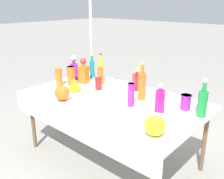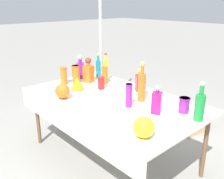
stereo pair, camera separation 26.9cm
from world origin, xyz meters
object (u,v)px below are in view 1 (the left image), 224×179
at_px(slender_vase_5, 71,75).
at_px(round_bowl_1, 155,126).
at_px(fluted_vase_0, 74,84).
at_px(canopy_pole, 92,53).
at_px(square_decanter_1, 84,72).
at_px(round_bowl_0, 62,93).
at_px(slender_vase_4, 131,94).
at_px(square_decanter_2, 137,80).
at_px(tall_bottle_3, 142,84).
at_px(slender_vase_1, 98,83).
at_px(slender_vase_0, 186,102).
at_px(slender_vase_2, 59,77).
at_px(tall_bottle_1, 101,69).
at_px(square_decanter_0, 160,100).
at_px(slender_vase_3, 100,75).
at_px(tall_bottle_0, 203,102).
at_px(tall_bottle_2, 92,68).
at_px(cardboard_box_behind_left, 181,117).
at_px(square_decanter_3, 74,69).

bearing_deg(slender_vase_5, round_bowl_1, -15.20).
bearing_deg(fluted_vase_0, canopy_pole, 125.56).
xyz_separation_m(square_decanter_1, round_bowl_0, (0.29, -0.57, -0.05)).
height_order(slender_vase_4, round_bowl_0, slender_vase_4).
height_order(square_decanter_2, slender_vase_5, square_decanter_2).
relative_size(tall_bottle_3, square_decanter_1, 1.29).
height_order(slender_vase_1, slender_vase_4, slender_vase_4).
height_order(square_decanter_2, slender_vase_0, square_decanter_2).
distance_m(square_decanter_2, slender_vase_1, 0.46).
xyz_separation_m(slender_vase_2, slender_vase_5, (0.07, 0.14, 0.01)).
xyz_separation_m(tall_bottle_1, slender_vase_4, (0.82, -0.41, -0.03)).
relative_size(square_decanter_0, slender_vase_2, 1.26).
bearing_deg(square_decanter_1, slender_vase_3, 27.82).
bearing_deg(square_decanter_0, slender_vase_4, -163.57).
height_order(square_decanter_2, slender_vase_3, square_decanter_2).
bearing_deg(slender_vase_0, square_decanter_2, 168.18).
bearing_deg(square_decanter_1, slender_vase_2, -116.59).
bearing_deg(tall_bottle_3, tall_bottle_1, 165.90).
relative_size(tall_bottle_0, slender_vase_4, 1.51).
distance_m(tall_bottle_2, canopy_pole, 0.57).
xyz_separation_m(tall_bottle_1, canopy_pole, (-0.60, 0.41, 0.08)).
xyz_separation_m(tall_bottle_1, tall_bottle_3, (0.80, -0.20, 0.02)).
relative_size(square_decanter_2, round_bowl_1, 1.57).
bearing_deg(tall_bottle_2, canopy_pole, 136.51).
distance_m(slender_vase_0, round_bowl_1, 0.65).
bearing_deg(slender_vase_2, tall_bottle_1, 64.65).
bearing_deg(square_decanter_2, slender_vase_2, -147.49).
distance_m(tall_bottle_3, square_decanter_0, 0.34).
relative_size(fluted_vase_0, canopy_pole, 0.06).
xyz_separation_m(slender_vase_1, round_bowl_1, (1.10, -0.50, 0.01)).
bearing_deg(tall_bottle_0, tall_bottle_3, -177.65).
relative_size(tall_bottle_1, square_decanter_2, 1.36).
bearing_deg(fluted_vase_0, slender_vase_3, 82.03).
bearing_deg(tall_bottle_0, cardboard_box_behind_left, 122.55).
relative_size(square_decanter_0, slender_vase_4, 1.17).
height_order(slender_vase_2, slender_vase_4, slender_vase_4).
relative_size(square_decanter_0, square_decanter_1, 0.85).
height_order(slender_vase_3, round_bowl_1, slender_vase_3).
xyz_separation_m(tall_bottle_2, square_decanter_0, (1.30, -0.36, -0.02)).
relative_size(fluted_vase_0, round_bowl_0, 0.93).
height_order(tall_bottle_0, square_decanter_3, tall_bottle_0).
relative_size(slender_vase_4, round_bowl_0, 1.41).
height_order(slender_vase_1, cardboard_box_behind_left, slender_vase_1).
bearing_deg(slender_vase_4, tall_bottle_1, 153.26).
relative_size(slender_vase_0, slender_vase_1, 0.99).
height_order(tall_bottle_0, square_decanter_2, tall_bottle_0).
height_order(tall_bottle_0, tall_bottle_2, tall_bottle_0).
height_order(square_decanter_3, slender_vase_1, square_decanter_3).
bearing_deg(canopy_pole, round_bowl_0, -56.53).
relative_size(square_decanter_3, slender_vase_1, 2.19).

